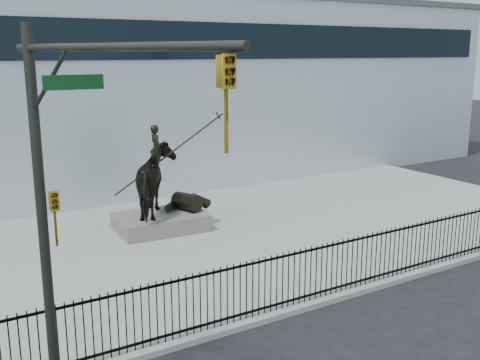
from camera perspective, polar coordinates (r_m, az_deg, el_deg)
ground at (r=14.56m, az=10.89°, el=-14.04°), size 120.00×120.00×0.00m
plaza at (r=19.80m, az=-2.93°, el=-6.16°), size 30.00×12.00×0.15m
building at (r=30.83m, az=-14.89°, el=8.71°), size 44.00×14.00×9.00m
picket_fence at (r=15.03m, az=7.79°, el=-9.23°), size 22.10×0.10×1.50m
statue_plinth at (r=20.82m, az=-8.02°, el=-4.23°), size 3.31×2.38×0.59m
equestrian_statue at (r=20.44m, az=-8.00°, el=-0.06°), size 4.06×2.64×3.45m
traffic_signal_left at (r=9.42m, az=-17.00°, el=-3.13°), size 1.52×4.84×7.00m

